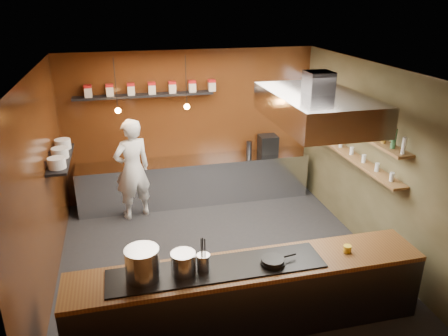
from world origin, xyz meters
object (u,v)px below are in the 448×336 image
object	(u,v)px
chef	(133,169)
stockpot_small	(183,263)
stockpot_large	(143,264)
extractor_hood	(317,107)
espresso_machine	(268,144)

from	to	relation	value
chef	stockpot_small	bearing A→B (deg)	74.66
stockpot_large	stockpot_small	distance (m)	0.46
stockpot_small	chef	distance (m)	3.41
stockpot_large	chef	world-z (taller)	chef
extractor_hood	stockpot_small	world-z (taller)	extractor_hood
extractor_hood	stockpot_small	size ratio (longest dim) A/B	6.90
stockpot_small	stockpot_large	bearing A→B (deg)	178.64
extractor_hood	stockpot_small	xyz separation A→B (m)	(-2.10, -1.21, -1.43)
stockpot_large	chef	xyz separation A→B (m)	(0.03, 3.37, -0.17)
extractor_hood	stockpot_small	distance (m)	2.82
stockpot_small	espresso_machine	distance (m)	4.51
extractor_hood	espresso_machine	bearing A→B (deg)	84.56
stockpot_large	chef	size ratio (longest dim) A/B	0.20
stockpot_large	stockpot_small	size ratio (longest dim) A/B	1.36
stockpot_small	chef	size ratio (longest dim) A/B	0.15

